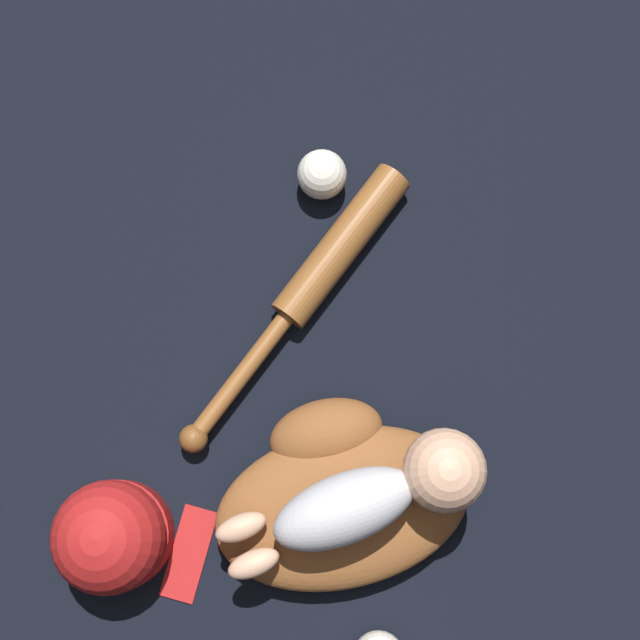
# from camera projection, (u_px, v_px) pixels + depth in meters

# --- Properties ---
(ground_plane) EXTENTS (6.00, 6.00, 0.00)m
(ground_plane) POSITION_uv_depth(u_px,v_px,m) (327.00, 553.00, 1.32)
(ground_plane) COLOR black
(baseball_glove) EXTENTS (0.42, 0.33, 0.09)m
(baseball_glove) POSITION_uv_depth(u_px,v_px,m) (340.00, 495.00, 1.29)
(baseball_glove) COLOR brown
(baseball_glove) RESTS_ON ground
(baby_figure) EXTENTS (0.38, 0.14, 0.11)m
(baby_figure) POSITION_uv_depth(u_px,v_px,m) (381.00, 494.00, 1.20)
(baby_figure) COLOR #B2B2B7
(baby_figure) RESTS_ON baseball_glove
(baseball_bat) EXTENTS (0.49, 0.28, 0.06)m
(baseball_bat) POSITION_uv_depth(u_px,v_px,m) (319.00, 275.00, 1.37)
(baseball_bat) COLOR brown
(baseball_bat) RESTS_ON ground
(baseball) EXTENTS (0.08, 0.08, 0.08)m
(baseball) POSITION_uv_depth(u_px,v_px,m) (322.00, 175.00, 1.39)
(baseball) COLOR silver
(baseball) RESTS_ON ground
(baseball_cap) EXTENTS (0.22, 0.22, 0.16)m
(baseball_cap) POSITION_uv_depth(u_px,v_px,m) (112.00, 537.00, 1.26)
(baseball_cap) COLOR maroon
(baseball_cap) RESTS_ON ground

